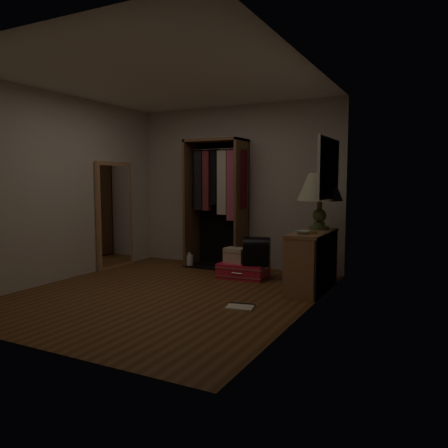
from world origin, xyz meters
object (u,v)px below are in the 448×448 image
(open_wardrobe, at_px, (219,193))
(table_lamp, at_px, (320,188))
(floor_mirror, at_px, (115,215))
(pink_suitcase, at_px, (243,270))
(console_bookshelf, at_px, (312,259))
(black_bag, at_px, (257,251))
(white_jug, at_px, (189,260))
(train_case, at_px, (236,255))

(open_wardrobe, bearing_deg, table_lamp, -14.01)
(floor_mirror, height_order, pink_suitcase, floor_mirror)
(console_bookshelf, bearing_deg, black_bag, 170.29)
(open_wardrobe, bearing_deg, white_jug, -159.94)
(open_wardrobe, relative_size, floor_mirror, 1.21)
(pink_suitcase, relative_size, train_case, 2.12)
(open_wardrobe, relative_size, pink_suitcase, 2.81)
(train_case, height_order, white_jug, train_case)
(floor_mirror, distance_m, pink_suitcase, 2.30)
(floor_mirror, xyz_separation_m, pink_suitcase, (2.16, 0.25, -0.74))
(floor_mirror, xyz_separation_m, black_bag, (2.40, 0.19, -0.43))
(white_jug, bearing_deg, pink_suitcase, -16.92)
(floor_mirror, height_order, table_lamp, floor_mirror)
(open_wardrobe, bearing_deg, train_case, -43.55)
(open_wardrobe, relative_size, table_lamp, 2.73)
(floor_mirror, distance_m, white_jug, 1.41)
(console_bookshelf, bearing_deg, open_wardrobe, 157.56)
(pink_suitcase, distance_m, black_bag, 0.40)
(white_jug, bearing_deg, console_bookshelf, -14.07)
(white_jug, bearing_deg, train_case, -19.61)
(console_bookshelf, relative_size, floor_mirror, 0.66)
(open_wardrobe, distance_m, table_lamp, 1.81)
(floor_mirror, bearing_deg, table_lamp, 5.82)
(table_lamp, bearing_deg, train_case, -175.47)
(pink_suitcase, height_order, table_lamp, table_lamp)
(floor_mirror, height_order, black_bag, floor_mirror)
(floor_mirror, xyz_separation_m, white_jug, (1.03, 0.60, -0.75))
(train_case, distance_m, black_bag, 0.37)
(open_wardrobe, xyz_separation_m, black_bag, (0.91, -0.58, -0.79))
(train_case, bearing_deg, console_bookshelf, -1.40)
(train_case, xyz_separation_m, white_jug, (-1.02, 0.36, -0.23))
(open_wardrobe, bearing_deg, console_bookshelf, -22.44)
(pink_suitcase, bearing_deg, floor_mirror, -177.06)
(black_bag, bearing_deg, train_case, 155.09)
(open_wardrobe, relative_size, white_jug, 9.01)
(train_case, height_order, table_lamp, table_lamp)
(console_bookshelf, xyz_separation_m, white_jug, (-2.21, 0.55, -0.29))
(floor_mirror, bearing_deg, pink_suitcase, 6.71)
(pink_suitcase, bearing_deg, table_lamp, 0.28)
(table_lamp, relative_size, white_jug, 3.30)
(console_bookshelf, relative_size, pink_suitcase, 1.54)
(black_bag, relative_size, white_jug, 1.86)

